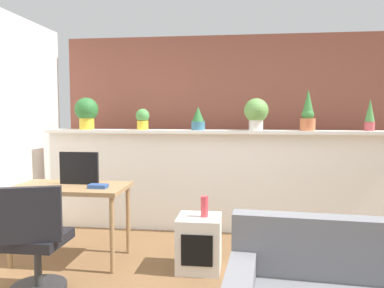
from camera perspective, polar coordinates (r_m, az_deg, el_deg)
The scene contains 15 objects.
divider_wall at distance 4.69m, azimuth 4.67°, elevation -5.79°, with size 4.40×0.16×1.21m, color white.
plant_shelf at distance 4.58m, azimuth 4.70°, elevation 1.85°, with size 4.40×0.30×0.04m, color white.
brick_wall_behind at distance 5.22m, azimuth 4.99°, elevation 2.38°, with size 4.40×0.10×2.50m, color brown.
potted_plant_0 at distance 4.95m, azimuth -15.63°, elevation 4.74°, with size 0.29×0.29×0.40m.
potted_plant_1 at distance 4.73m, azimuth -7.46°, elevation 3.83°, with size 0.17×0.17×0.26m.
potted_plant_2 at distance 4.57m, azimuth 0.93°, elevation 3.79°, with size 0.17×0.17×0.28m.
potted_plant_3 at distance 4.54m, azimuth 9.65°, elevation 4.73°, with size 0.29×0.29×0.38m.
potted_plant_4 at distance 4.62m, azimuth 17.07°, elevation 4.41°, with size 0.18×0.18×0.49m.
potted_plant_5 at distance 4.85m, azimuth 25.24°, elevation 3.94°, with size 0.12×0.12×0.37m.
desk at distance 3.92m, azimuth -17.82°, elevation -7.20°, with size 1.10×0.60×0.75m.
tv_monitor at distance 3.92m, azimuth -16.66°, elevation -3.50°, with size 0.39×0.04×0.32m, color black.
office_chair at distance 3.31m, azimuth -22.49°, elevation -14.47°, with size 0.50×0.50×0.91m.
side_cube_shelf at distance 3.63m, azimuth 1.08°, elevation -14.71°, with size 0.40×0.41×0.50m.
vase_on_shelf at distance 3.53m, azimuth 1.89°, elevation -9.40°, with size 0.07×0.07×0.19m, color #CC3D47.
book_on_desk at distance 3.69m, azimuth -13.98°, elevation -6.20°, with size 0.17×0.11×0.04m, color #2D4C8C.
Camera 1 is at (0.19, -2.61, 1.45)m, focal length 35.36 mm.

